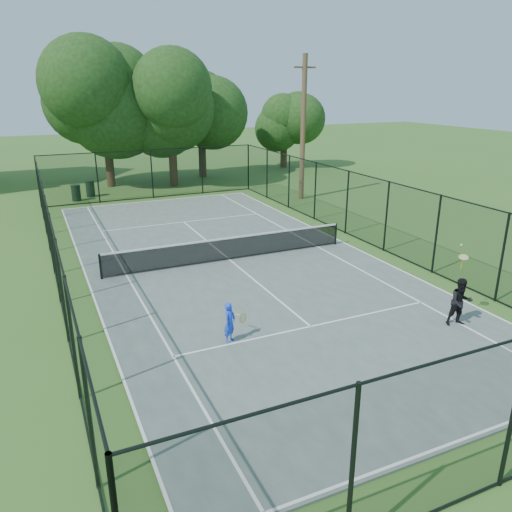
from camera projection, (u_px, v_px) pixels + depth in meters
name	position (u px, v px, depth m)	size (l,w,h in m)	color
ground	(230.00, 261.00, 20.06)	(120.00, 120.00, 0.00)	#3A6522
tennis_court	(230.00, 261.00, 20.05)	(11.00, 24.00, 0.06)	#4F5D53
tennis_net	(230.00, 248.00, 19.87)	(10.08, 0.08, 0.95)	black
fence	(229.00, 225.00, 19.57)	(13.10, 26.10, 3.00)	black
tree_near_left	(103.00, 94.00, 32.81)	(7.64, 7.64, 9.97)	#332114
tree_near_mid	(170.00, 112.00, 33.38)	(6.18, 6.18, 8.08)	#332114
tree_near_right	(201.00, 113.00, 36.88)	(5.42, 5.42, 7.49)	#332114
tree_far_right	(284.00, 122.00, 41.58)	(4.62, 4.62, 6.11)	#332114
trash_bin_left	(76.00, 193.00, 30.31)	(0.58, 0.58, 0.97)	black
trash_bin_right	(90.00, 189.00, 31.40)	(0.58, 0.58, 1.03)	black
utility_pole	(303.00, 128.00, 29.66)	(1.40, 0.30, 8.42)	#4C3823
player_blue	(230.00, 322.00, 13.52)	(0.83, 0.48, 1.15)	blue
player_black	(461.00, 302.00, 14.42)	(0.83, 0.89, 2.31)	black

